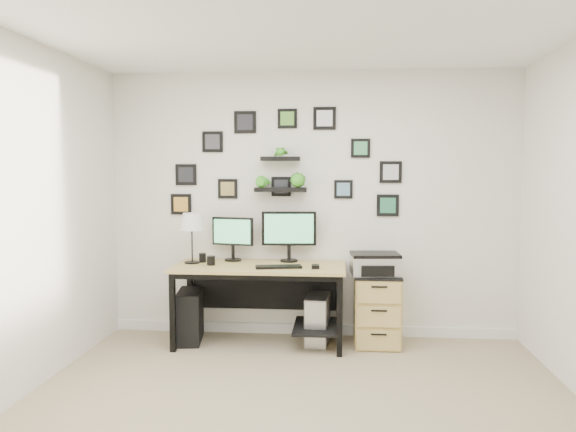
# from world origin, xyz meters

# --- Properties ---
(room) EXTENTS (4.00, 4.00, 4.00)m
(room) POSITION_xyz_m (0.00, 1.98, 0.05)
(room) COLOR tan
(room) RESTS_ON ground
(desk) EXTENTS (1.60, 0.70, 0.75)m
(desk) POSITION_xyz_m (-0.43, 1.67, 0.63)
(desk) COLOR tan
(desk) RESTS_ON ground
(monitor_left) EXTENTS (0.42, 0.19, 0.43)m
(monitor_left) POSITION_xyz_m (-0.77, 1.87, 1.00)
(monitor_left) COLOR black
(monitor_left) RESTS_ON desk
(monitor_right) EXTENTS (0.53, 0.18, 0.49)m
(monitor_right) POSITION_xyz_m (-0.21, 1.87, 1.04)
(monitor_right) COLOR black
(monitor_right) RESTS_ON desk
(keyboard) EXTENTS (0.44, 0.21, 0.02)m
(keyboard) POSITION_xyz_m (-0.28, 1.51, 0.76)
(keyboard) COLOR black
(keyboard) RESTS_ON desk
(mouse) EXTENTS (0.07, 0.11, 0.03)m
(mouse) POSITION_xyz_m (0.06, 1.52, 0.77)
(mouse) COLOR black
(mouse) RESTS_ON desk
(table_lamp) EXTENTS (0.24, 0.24, 0.48)m
(table_lamp) POSITION_xyz_m (-1.13, 1.70, 1.14)
(table_lamp) COLOR black
(table_lamp) RESTS_ON desk
(mug) EXTENTS (0.08, 0.08, 0.09)m
(mug) POSITION_xyz_m (-0.93, 1.60, 0.79)
(mug) COLOR black
(mug) RESTS_ON desk
(pen_cup) EXTENTS (0.07, 0.07, 0.09)m
(pen_cup) POSITION_xyz_m (-1.05, 1.77, 0.79)
(pen_cup) COLOR black
(pen_cup) RESTS_ON desk
(pc_tower_black) EXTENTS (0.28, 0.51, 0.49)m
(pc_tower_black) POSITION_xyz_m (-1.15, 1.66, 0.24)
(pc_tower_black) COLOR black
(pc_tower_black) RESTS_ON ground
(pc_tower_grey) EXTENTS (0.24, 0.47, 0.46)m
(pc_tower_grey) POSITION_xyz_m (0.07, 1.71, 0.23)
(pc_tower_grey) COLOR gray
(pc_tower_grey) RESTS_ON ground
(file_cabinet) EXTENTS (0.43, 0.53, 0.67)m
(file_cabinet) POSITION_xyz_m (0.63, 1.72, 0.34)
(file_cabinet) COLOR tan
(file_cabinet) RESTS_ON ground
(printer) EXTENTS (0.47, 0.39, 0.20)m
(printer) POSITION_xyz_m (0.61, 1.69, 0.77)
(printer) COLOR silver
(printer) RESTS_ON file_cabinet
(wall_decor) EXTENTS (2.29, 0.18, 1.06)m
(wall_decor) POSITION_xyz_m (-0.28, 1.93, 1.66)
(wall_decor) COLOR black
(wall_decor) RESTS_ON ground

